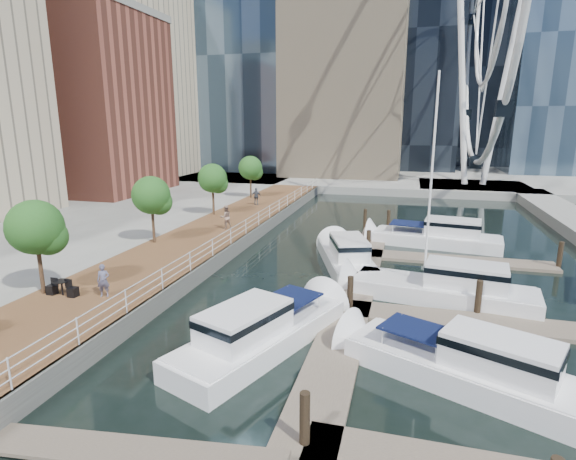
# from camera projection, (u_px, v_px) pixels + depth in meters

# --- Properties ---
(ground) EXTENTS (520.00, 520.00, 0.00)m
(ground) POSITION_uv_depth(u_px,v_px,m) (233.00, 393.00, 15.45)
(ground) COLOR black
(ground) RESTS_ON ground
(boardwalk) EXTENTS (6.00, 60.00, 1.00)m
(boardwalk) POSITION_uv_depth(u_px,v_px,m) (193.00, 248.00, 31.69)
(boardwalk) COLOR brown
(boardwalk) RESTS_ON ground
(seawall) EXTENTS (0.25, 60.00, 1.00)m
(seawall) POSITION_uv_depth(u_px,v_px,m) (232.00, 251.00, 30.93)
(seawall) COLOR #595954
(seawall) RESTS_ON ground
(land_far) EXTENTS (200.00, 114.00, 1.00)m
(land_far) POSITION_uv_depth(u_px,v_px,m) (386.00, 159.00, 111.19)
(land_far) COLOR gray
(land_far) RESTS_ON ground
(pier) EXTENTS (14.00, 12.00, 1.00)m
(pier) POSITION_uv_depth(u_px,v_px,m) (473.00, 188.00, 60.68)
(pier) COLOR gray
(pier) RESTS_ON ground
(railing) EXTENTS (0.10, 60.00, 1.05)m
(railing) POSITION_uv_depth(u_px,v_px,m) (231.00, 236.00, 30.72)
(railing) COLOR white
(railing) RESTS_ON boardwalk
(floating_docks) EXTENTS (16.00, 34.00, 2.60)m
(floating_docks) POSITION_uv_depth(u_px,v_px,m) (453.00, 297.00, 22.71)
(floating_docks) COLOR #6D6051
(floating_docks) RESTS_ON ground
(midrise_condos) EXTENTS (19.00, 67.00, 28.00)m
(midrise_condos) POSITION_uv_depth(u_px,v_px,m) (21.00, 80.00, 45.98)
(midrise_condos) COLOR #BCAD8E
(midrise_condos) RESTS_ON ground
(street_trees) EXTENTS (2.60, 42.60, 4.60)m
(street_trees) POSITION_uv_depth(u_px,v_px,m) (151.00, 195.00, 30.47)
(street_trees) COLOR #3F2B1C
(street_trees) RESTS_ON ground
(yacht_foreground) EXTENTS (9.60, 6.20, 2.15)m
(yacht_foreground) POSITION_uv_depth(u_px,v_px,m) (465.00, 385.00, 15.96)
(yacht_foreground) COLOR white
(yacht_foreground) RESTS_ON ground
(pedestrian_near) EXTENTS (0.68, 0.57, 1.59)m
(pedestrian_near) POSITION_uv_depth(u_px,v_px,m) (103.00, 280.00, 21.27)
(pedestrian_near) COLOR #545470
(pedestrian_near) RESTS_ON boardwalk
(pedestrian_mid) EXTENTS (1.14, 1.15, 1.87)m
(pedestrian_mid) POSITION_uv_depth(u_px,v_px,m) (226.00, 217.00, 34.93)
(pedestrian_mid) COLOR gray
(pedestrian_mid) RESTS_ON boardwalk
(pedestrian_far) EXTENTS (1.05, 0.48, 1.76)m
(pedestrian_far) POSITION_uv_depth(u_px,v_px,m) (256.00, 196.00, 45.25)
(pedestrian_far) COLOR #383D46
(pedestrian_far) RESTS_ON boardwalk
(moored_yachts) EXTENTS (23.73, 35.04, 11.50)m
(moored_yachts) POSITION_uv_depth(u_px,v_px,m) (447.00, 304.00, 23.03)
(moored_yachts) COLOR white
(moored_yachts) RESTS_ON ground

